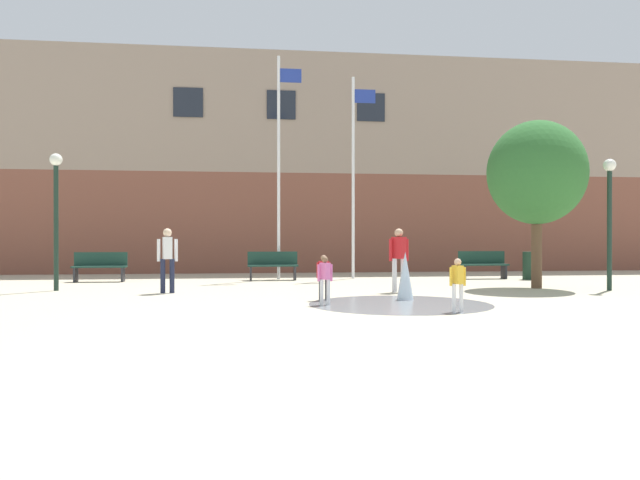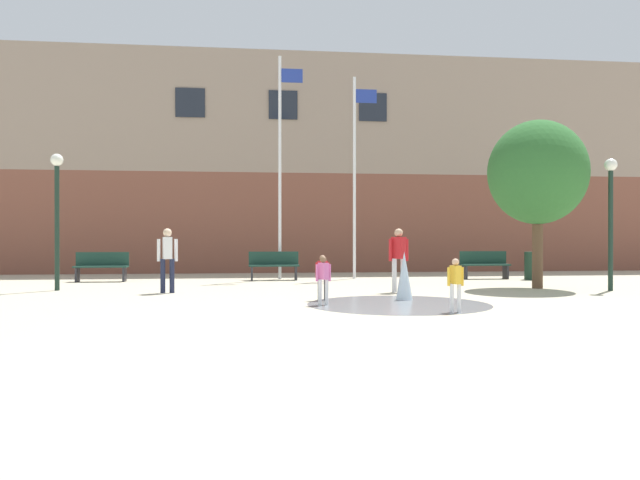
# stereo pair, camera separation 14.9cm
# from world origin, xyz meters

# --- Properties ---
(ground_plane) EXTENTS (100.00, 100.00, 0.00)m
(ground_plane) POSITION_xyz_m (0.00, 0.00, 0.00)
(ground_plane) COLOR #BCB299
(library_building) EXTENTS (36.00, 6.05, 8.56)m
(library_building) POSITION_xyz_m (0.00, 18.09, 4.28)
(library_building) COLOR brown
(library_building) RESTS_ON ground
(splash_fountain) EXTENTS (3.75, 3.75, 1.06)m
(splash_fountain) POSITION_xyz_m (1.88, 4.12, 0.30)
(splash_fountain) COLOR gray
(splash_fountain) RESTS_ON ground
(park_bench_left_of_flagpoles) EXTENTS (1.60, 0.44, 0.91)m
(park_bench_left_of_flagpoles) POSITION_xyz_m (-5.84, 11.05, 0.48)
(park_bench_left_of_flagpoles) COLOR #28282D
(park_bench_left_of_flagpoles) RESTS_ON ground
(park_bench_center) EXTENTS (1.60, 0.44, 0.91)m
(park_bench_center) POSITION_xyz_m (-0.53, 11.12, 0.48)
(park_bench_center) COLOR #28282D
(park_bench_center) RESTS_ON ground
(park_bench_under_right_flagpole) EXTENTS (1.60, 0.44, 0.91)m
(park_bench_under_right_flagpole) POSITION_xyz_m (6.40, 10.92, 0.48)
(park_bench_under_right_flagpole) COLOR #28282D
(park_bench_under_right_flagpole) RESTS_ON ground
(teen_by_trashcan) EXTENTS (0.50, 0.38, 1.59)m
(teen_by_trashcan) POSITION_xyz_m (-3.33, 6.82, 0.93)
(teen_by_trashcan) COLOR #1E233D
(teen_by_trashcan) RESTS_ON ground
(adult_watching) EXTENTS (0.50, 0.39, 1.59)m
(adult_watching) POSITION_xyz_m (2.37, 6.35, 0.93)
(adult_watching) COLOR silver
(adult_watching) RESTS_ON ground
(child_with_pink_shirt) EXTENTS (0.31, 0.14, 0.99)m
(child_with_pink_shirt) POSITION_xyz_m (0.25, 4.62, 0.58)
(child_with_pink_shirt) COLOR #28282D
(child_with_pink_shirt) RESTS_ON ground
(child_in_fountain) EXTENTS (0.31, 0.24, 0.99)m
(child_in_fountain) POSITION_xyz_m (0.15, 3.67, 0.58)
(child_in_fountain) COLOR silver
(child_in_fountain) RESTS_ON ground
(child_running) EXTENTS (0.31, 0.23, 0.99)m
(child_running) POSITION_xyz_m (2.40, 2.18, 0.58)
(child_running) COLOR silver
(child_running) RESTS_ON ground
(flagpole_left) EXTENTS (0.80, 0.10, 7.29)m
(flagpole_left) POSITION_xyz_m (-0.28, 11.56, 3.89)
(flagpole_left) COLOR silver
(flagpole_left) RESTS_ON ground
(flagpole_right) EXTENTS (0.80, 0.10, 6.69)m
(flagpole_right) POSITION_xyz_m (2.20, 11.56, 3.58)
(flagpole_right) COLOR silver
(flagpole_right) RESTS_ON ground
(lamp_post_left_lane) EXTENTS (0.32, 0.32, 3.52)m
(lamp_post_left_lane) POSITION_xyz_m (-6.24, 7.90, 2.33)
(lamp_post_left_lane) COLOR #192D23
(lamp_post_left_lane) RESTS_ON ground
(lamp_post_right_lane) EXTENTS (0.32, 0.32, 3.39)m
(lamp_post_right_lane) POSITION_xyz_m (7.88, 6.16, 2.26)
(lamp_post_right_lane) COLOR #192D23
(lamp_post_right_lane) RESTS_ON ground
(trash_can) EXTENTS (0.56, 0.56, 0.90)m
(trash_can) POSITION_xyz_m (7.81, 10.35, 0.45)
(trash_can) COLOR #193323
(trash_can) RESTS_ON ground
(street_tree_near_building) EXTENTS (2.62, 2.62, 4.51)m
(street_tree_near_building) POSITION_xyz_m (6.35, 7.07, 3.10)
(street_tree_near_building) COLOR brown
(street_tree_near_building) RESTS_ON ground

